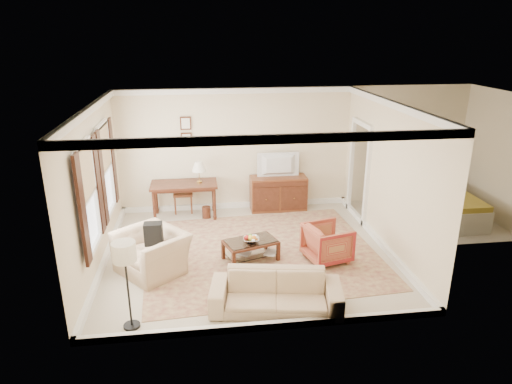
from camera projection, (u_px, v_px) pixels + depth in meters
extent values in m
cube|color=beige|center=(248.00, 253.00, 8.96)|extent=(5.50, 5.00, 0.01)
cube|color=white|center=(247.00, 104.00, 7.99)|extent=(5.50, 5.00, 0.01)
cube|color=beige|center=(236.00, 150.00, 10.81)|extent=(5.50, 0.01, 2.90)
cube|color=beige|center=(268.00, 240.00, 6.14)|extent=(5.50, 0.01, 2.90)
cube|color=beige|center=(95.00, 189.00, 8.13)|extent=(0.01, 5.00, 2.90)
cube|color=beige|center=(389.00, 177.00, 8.81)|extent=(0.01, 5.00, 2.90)
cube|color=beige|center=(424.00, 219.00, 10.55)|extent=(3.00, 2.70, 0.01)
cube|color=beige|center=(495.00, 156.00, 10.26)|extent=(0.01, 2.70, 2.90)
cube|color=maroon|center=(261.00, 252.00, 8.96)|extent=(4.67, 4.08, 0.01)
cube|color=#512517|center=(184.00, 184.00, 10.43)|extent=(1.51, 0.75, 0.05)
cylinder|color=#512517|center=(154.00, 207.00, 10.21)|extent=(0.07, 0.07, 0.77)
cylinder|color=#512517|center=(215.00, 204.00, 10.37)|extent=(0.07, 0.07, 0.77)
cylinder|color=#512517|center=(156.00, 198.00, 10.76)|extent=(0.07, 0.07, 0.77)
cylinder|color=#512517|center=(213.00, 196.00, 10.93)|extent=(0.07, 0.07, 0.77)
cube|color=brown|center=(278.00, 193.00, 11.01)|extent=(1.34, 0.52, 0.83)
imported|color=black|center=(279.00, 158.00, 10.69)|extent=(0.95, 0.55, 0.12)
cube|color=#512517|center=(251.00, 242.00, 8.55)|extent=(1.10, 0.84, 0.04)
cube|color=silver|center=(251.00, 241.00, 8.53)|extent=(1.03, 0.77, 0.01)
cube|color=silver|center=(251.00, 253.00, 8.62)|extent=(1.00, 0.74, 0.02)
cube|color=#512517|center=(234.00, 262.00, 8.21)|extent=(0.08, 0.08, 0.37)
cube|color=#512517|center=(278.00, 252.00, 8.58)|extent=(0.08, 0.08, 0.37)
cube|color=#512517|center=(223.00, 250.00, 8.64)|extent=(0.08, 0.08, 0.37)
cube|color=#512517|center=(266.00, 241.00, 9.01)|extent=(0.08, 0.08, 0.37)
imported|color=silver|center=(251.00, 239.00, 8.46)|extent=(0.42, 0.42, 0.10)
imported|color=brown|center=(240.00, 255.00, 8.51)|extent=(0.20, 0.25, 0.38)
imported|color=brown|center=(265.00, 252.00, 8.64)|extent=(0.26, 0.15, 0.38)
imported|color=maroon|center=(327.00, 241.00, 8.54)|extent=(0.88, 0.91, 0.78)
imported|color=tan|center=(151.00, 246.00, 8.11)|extent=(1.32, 1.37, 1.01)
cube|color=black|center=(153.00, 232.00, 8.04)|extent=(0.32, 0.38, 0.40)
imported|color=tan|center=(276.00, 287.00, 7.01)|extent=(2.09, 0.92, 0.79)
cylinder|color=black|center=(132.00, 326.00, 6.70)|extent=(0.24, 0.24, 0.04)
cylinder|color=black|center=(128.00, 292.00, 6.51)|extent=(0.03, 0.03, 1.15)
cylinder|color=silver|center=(124.00, 252.00, 6.30)|extent=(0.34, 0.34, 0.28)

